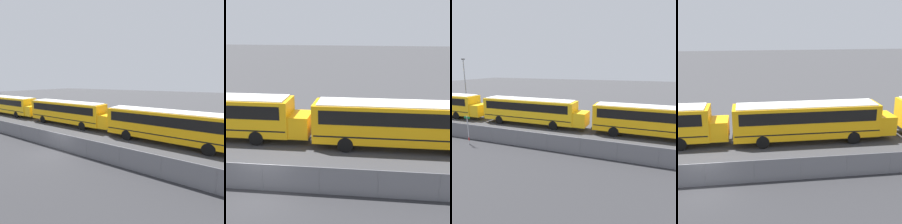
# 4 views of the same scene
# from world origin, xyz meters

# --- Properties ---
(ground_plane) EXTENTS (200.00, 200.00, 0.00)m
(ground_plane) POSITION_xyz_m (0.00, 0.00, 0.00)
(ground_plane) COLOR #38383A
(fence) EXTENTS (128.95, 0.07, 1.56)m
(fence) POSITION_xyz_m (-0.00, -0.00, 0.80)
(fence) COLOR #9EA0A5
(fence) RESTS_ON ground_plane
(school_bus_2) EXTENTS (14.01, 2.52, 3.37)m
(school_bus_2) POSITION_xyz_m (-20.97, 7.23, 2.01)
(school_bus_2) COLOR yellow
(school_bus_2) RESTS_ON ground_plane
(school_bus_3) EXTENTS (14.01, 2.52, 3.37)m
(school_bus_3) POSITION_xyz_m (-6.21, 7.21, 2.01)
(school_bus_3) COLOR #EDA80F
(school_bus_3) RESTS_ON ground_plane
(school_bus_4) EXTENTS (14.01, 2.52, 3.37)m
(school_bus_4) POSITION_xyz_m (8.09, 6.72, 2.01)
(school_bus_4) COLOR orange
(school_bus_4) RESTS_ON ground_plane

